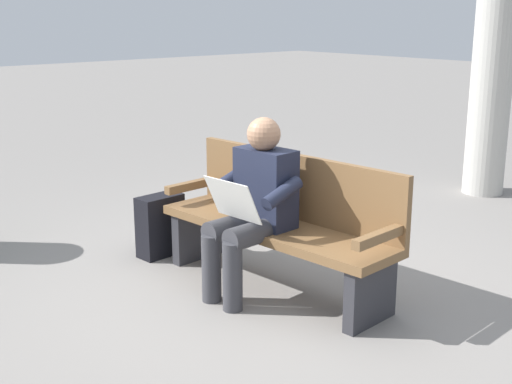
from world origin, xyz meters
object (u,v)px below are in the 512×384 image
at_px(bench_near, 281,221).
at_px(backpack, 160,226).
at_px(person_seated, 254,203).
at_px(support_pillar, 496,32).

height_order(bench_near, backpack, bench_near).
distance_m(bench_near, person_seated, 0.29).
height_order(person_seated, backpack, person_seated).
bearing_deg(person_seated, bench_near, -98.01).
xyz_separation_m(bench_near, person_seated, (0.02, 0.23, 0.17)).
relative_size(bench_near, person_seated, 1.55).
bearing_deg(support_pillar, bench_near, 97.40).
bearing_deg(backpack, person_seated, -176.84).
bearing_deg(backpack, bench_near, -164.52).
xyz_separation_m(person_seated, support_pillar, (0.41, -3.51, 1.00)).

